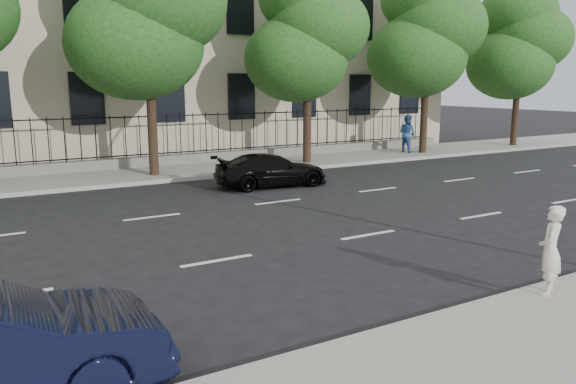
# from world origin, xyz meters

# --- Properties ---
(ground) EXTENTS (120.00, 120.00, 0.00)m
(ground) POSITION_xyz_m (0.00, 0.00, 0.00)
(ground) COLOR black
(ground) RESTS_ON ground
(far_sidewalk) EXTENTS (60.00, 4.00, 0.15)m
(far_sidewalk) POSITION_xyz_m (0.00, 14.00, 0.07)
(far_sidewalk) COLOR gray
(far_sidewalk) RESTS_ON ground
(lane_markings) EXTENTS (49.60, 4.62, 0.01)m
(lane_markings) POSITION_xyz_m (0.00, 4.75, 0.01)
(lane_markings) COLOR silver
(lane_markings) RESTS_ON ground
(iron_fence) EXTENTS (30.00, 0.50, 2.20)m
(iron_fence) POSITION_xyz_m (0.00, 15.70, 0.65)
(iron_fence) COLOR slate
(iron_fence) RESTS_ON far_sidewalk
(tree_c) EXTENTS (5.89, 5.50, 9.80)m
(tree_c) POSITION_xyz_m (-1.96, 13.36, 6.41)
(tree_c) COLOR #382619
(tree_c) RESTS_ON far_sidewalk
(tree_d) EXTENTS (5.34, 4.94, 8.84)m
(tree_d) POSITION_xyz_m (5.04, 13.36, 5.84)
(tree_d) COLOR #382619
(tree_d) RESTS_ON far_sidewalk
(tree_e) EXTENTS (5.71, 5.31, 9.46)m
(tree_e) POSITION_xyz_m (12.04, 13.36, 6.20)
(tree_e) COLOR #382619
(tree_e) RESTS_ON far_sidewalk
(tree_f) EXTENTS (5.52, 5.12, 9.01)m
(tree_f) POSITION_xyz_m (19.04, 13.36, 5.88)
(tree_f) COLOR #382619
(tree_f) RESTS_ON far_sidewalk
(black_sedan) EXTENTS (4.24, 2.06, 1.19)m
(black_sedan) POSITION_xyz_m (1.11, 9.44, 0.59)
(black_sedan) COLOR black
(black_sedan) RESTS_ON ground
(woman_near) EXTENTS (0.67, 0.60, 1.53)m
(woman_near) POSITION_xyz_m (-0.06, -2.40, 0.91)
(woman_near) COLOR white
(woman_near) RESTS_ON near_sidewalk
(pedestrian_far) EXTENTS (0.87, 1.04, 1.91)m
(pedestrian_far) POSITION_xyz_m (11.36, 13.69, 1.11)
(pedestrian_far) COLOR #2D528F
(pedestrian_far) RESTS_ON far_sidewalk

